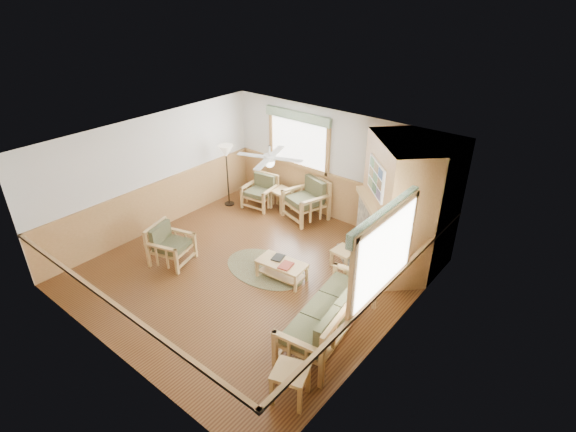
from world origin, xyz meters
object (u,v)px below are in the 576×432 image
Objects in this scene: coffee_table at (282,270)px; armchair_left at (171,245)px; sofa at (329,312)px; armchair_back_left at (260,192)px; armchair_back_right at (306,200)px; end_table_sofa at (290,384)px; floor_lamp_right at (396,252)px; floor_lamp_left at (227,176)px; footstool at (344,258)px; end_table_chairs at (281,199)px.

armchair_left is at bearing -161.34° from coffee_table.
armchair_back_left is (-4.09, 2.80, -0.08)m from sofa.
armchair_back_right is at bearing -145.08° from sofa.
end_table_sofa is at bearing -51.57° from armchair_back_left.
end_table_sofa is 3.33m from floor_lamp_right.
floor_lamp_left is at bearing 146.77° from coffee_table.
armchair_left is 0.85× the size of coffee_table.
floor_lamp_right reaches higher than end_table_sofa.
floor_lamp_right is at bearing -3.56° from armchair_back_right.
floor_lamp_right is (3.98, 2.16, 0.36)m from armchair_left.
floor_lamp_right is (1.82, 1.18, 0.58)m from coffee_table.
armchair_back_left is at bearing -132.01° from sofa.
footstool is at bearing -161.78° from sofa.
footstool is (-0.91, 1.88, -0.30)m from sofa.
armchair_back_right is 2.22m from footstool.
armchair_left is 3.32m from end_table_chairs.
end_table_chairs is at bearing -20.99° from armchair_left.
armchair_back_left is 6.09m from end_table_sofa.
end_table_chairs is 5.89m from end_table_sofa.
end_table_sofa is 0.33× the size of floor_lamp_left.
end_table_chairs is 1.23× the size of footstool.
end_table_chairs is at bearing 131.10° from end_table_sofa.
sofa is at bearing -29.54° from coffee_table.
armchair_back_left is 0.84× the size of coffee_table.
armchair_back_left is 0.53× the size of floor_lamp_right.
sofa is 2.60× the size of armchair_back_left.
end_table_sofa is at bearing -122.69° from armchair_left.
sofa is at bearing -103.07° from armchair_left.
armchair_back_left is 1.54× the size of end_table_chairs.
armchair_back_right is 2.29× the size of footstool.
armchair_back_right is 2.14m from floor_lamp_left.
floor_lamp_right reaches higher than armchair_left.
end_table_sofa is (0.31, -1.41, -0.22)m from sofa.
footstool is 0.27× the size of floor_lamp_left.
floor_lamp_right is at bearing 27.12° from coffee_table.
end_table_sofa is (4.09, -1.13, -0.15)m from armchair_left.
sofa is 5.35m from floor_lamp_left.
end_table_chairs is at bearing 16.47° from armchair_back_left.
end_table_chairs is 2.89m from footstool.
sofa is 3.94× the size of end_table_sofa.
end_table_sofa is at bearing -36.43° from floor_lamp_left.
sofa is 2.11m from footstool.
armchair_back_right reaches higher than sofa.
coffee_table is at bearing -147.08° from floor_lamp_right.
armchair_left is 1.54× the size of end_table_sofa.
sofa is at bearing -96.04° from floor_lamp_right.
armchair_back_left is 1.89× the size of footstool.
armchair_back_right is at bearing 0.00° from end_table_chairs.
floor_lamp_left is (-3.17, 1.65, 0.62)m from coffee_table.
sofa is at bearing 102.41° from end_table_sofa.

